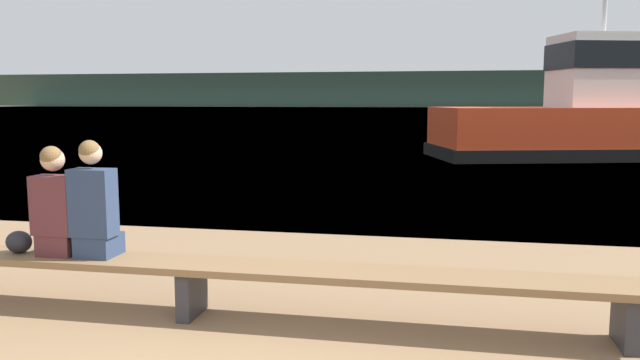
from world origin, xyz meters
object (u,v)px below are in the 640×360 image
object	(u,v)px
person_left	(56,206)
person_right	(94,206)
tugboat_red	(598,119)
bench_main	(191,271)
shopping_bag	(19,242)

from	to	relation	value
person_left	person_right	size ratio (longest dim) A/B	0.95
person_right	tugboat_red	size ratio (longest dim) A/B	0.10
person_left	tugboat_red	distance (m)	18.75
person_right	person_left	bearing A→B (deg)	179.93
bench_main	person_left	xyz separation A→B (m)	(-1.27, -0.00, 0.53)
shopping_bag	person_right	bearing A→B (deg)	-0.14
bench_main	tugboat_red	xyz separation A→B (m)	(7.05, 16.80, 0.84)
bench_main	person_left	distance (m)	1.38
tugboat_red	person_left	bearing A→B (deg)	137.71
person_left	person_right	world-z (taller)	person_right
bench_main	person_right	xyz separation A→B (m)	(-0.90, -0.00, 0.55)
person_left	tugboat_red	xyz separation A→B (m)	(8.33, 16.80, 0.31)
person_right	tugboat_red	xyz separation A→B (m)	(7.95, 16.80, 0.29)
person_right	shopping_bag	world-z (taller)	person_right
person_left	person_right	distance (m)	0.37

